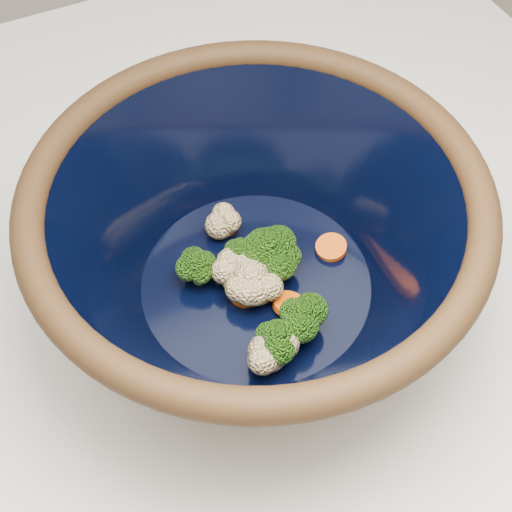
% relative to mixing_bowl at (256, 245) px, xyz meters
% --- Properties ---
extents(mixing_bowl, '(0.48, 0.48, 0.17)m').
position_rel_mixing_bowl_xyz_m(mixing_bowl, '(0.00, 0.00, 0.00)').
color(mixing_bowl, black).
rests_on(mixing_bowl, counter).
extents(vegetable_pile, '(0.16, 0.18, 0.06)m').
position_rel_mixing_bowl_xyz_m(vegetable_pile, '(-0.00, -0.01, -0.03)').
color(vegetable_pile, '#608442').
rests_on(vegetable_pile, mixing_bowl).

